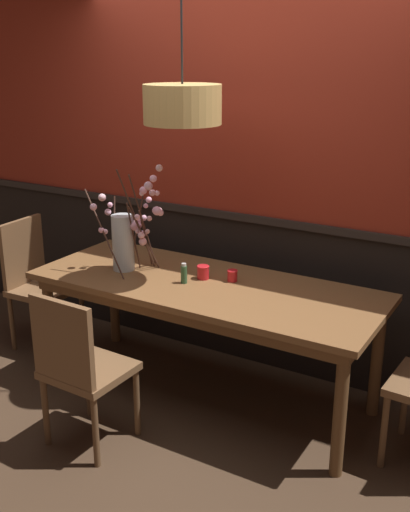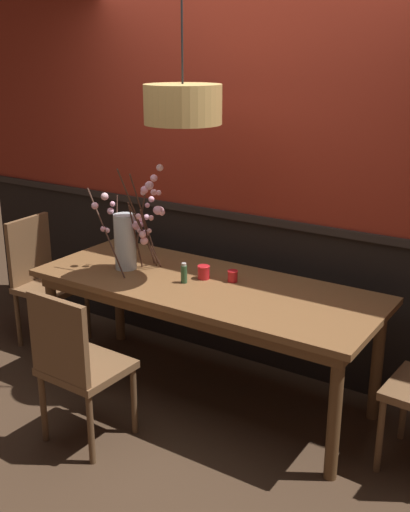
# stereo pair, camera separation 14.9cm
# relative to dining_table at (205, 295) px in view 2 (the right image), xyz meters

# --- Properties ---
(ground_plane) EXTENTS (24.00, 24.00, 0.00)m
(ground_plane) POSITION_rel_dining_table_xyz_m (0.00, 0.00, -0.70)
(ground_plane) COLOR #422D1E
(back_wall) EXTENTS (5.14, 0.14, 2.81)m
(back_wall) POSITION_rel_dining_table_xyz_m (0.00, 0.63, 0.70)
(back_wall) COLOR black
(back_wall) RESTS_ON ground
(dining_table) EXTENTS (2.18, 0.85, 0.78)m
(dining_table) POSITION_rel_dining_table_xyz_m (0.00, 0.00, 0.00)
(dining_table) COLOR brown
(dining_table) RESTS_ON ground
(chair_near_side_left) EXTENTS (0.44, 0.42, 0.92)m
(chair_near_side_left) POSITION_rel_dining_table_xyz_m (-0.31, -0.82, -0.18)
(chair_near_side_left) COLOR brown
(chair_near_side_left) RESTS_ON ground
(chair_head_west_end) EXTENTS (0.44, 0.45, 0.96)m
(chair_head_west_end) POSITION_rel_dining_table_xyz_m (-1.47, 0.01, -0.17)
(chair_head_west_end) COLOR brown
(chair_head_west_end) RESTS_ON ground
(chair_far_side_left) EXTENTS (0.46, 0.39, 0.94)m
(chair_far_side_left) POSITION_rel_dining_table_xyz_m (-0.37, 0.84, -0.16)
(chair_far_side_left) COLOR brown
(chair_far_side_left) RESTS_ON ground
(vase_with_blossoms) EXTENTS (0.53, 0.44, 0.72)m
(vase_with_blossoms) POSITION_rel_dining_table_xyz_m (-0.55, -0.05, 0.30)
(vase_with_blossoms) COLOR silver
(vase_with_blossoms) RESTS_ON dining_table
(candle_holder_nearer_center) EXTENTS (0.08, 0.08, 0.09)m
(candle_holder_nearer_center) POSITION_rel_dining_table_xyz_m (-0.05, 0.06, 0.12)
(candle_holder_nearer_center) COLOR red
(candle_holder_nearer_center) RESTS_ON dining_table
(candle_holder_nearer_edge) EXTENTS (0.07, 0.07, 0.07)m
(candle_holder_nearer_edge) POSITION_rel_dining_table_xyz_m (0.13, 0.11, 0.12)
(candle_holder_nearer_edge) COLOR red
(candle_holder_nearer_edge) RESTS_ON dining_table
(condiment_bottle) EXTENTS (0.04, 0.04, 0.13)m
(condiment_bottle) POSITION_rel_dining_table_xyz_m (-0.11, -0.07, 0.14)
(condiment_bottle) COLOR #2D5633
(condiment_bottle) RESTS_ON dining_table
(pendant_lamp) EXTENTS (0.45, 0.45, 1.08)m
(pendant_lamp) POSITION_rel_dining_table_xyz_m (-0.13, -0.03, 1.15)
(pendant_lamp) COLOR tan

